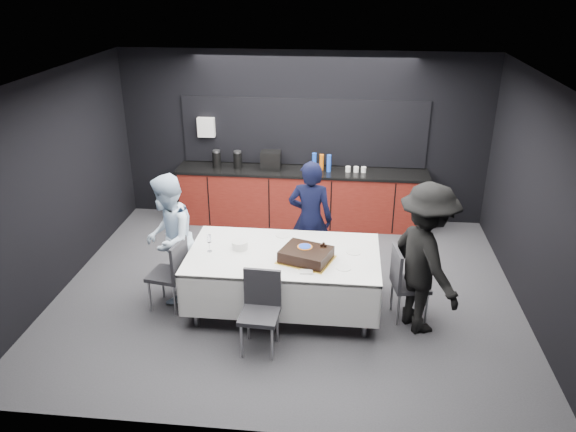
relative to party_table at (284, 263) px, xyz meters
The scene contains 18 objects.
ground 0.76m from the party_table, 90.00° to the left, with size 6.00×6.00×0.00m, color #404044.
room_shell 1.28m from the party_table, 90.00° to the left, with size 6.04×5.04×2.82m.
kitchenette 2.62m from the party_table, 90.35° to the left, with size 4.10×0.64×2.05m.
party_table is the anchor object (origin of this frame).
cake_assembly 0.39m from the party_table, 28.82° to the right, with size 0.72×0.65×0.18m.
plate_stack 0.58m from the party_table, behind, with size 0.20×0.20×0.10m, color white.
loose_plate_near 0.50m from the party_table, 123.23° to the right, with size 0.20×0.20×0.01m, color white.
loose_plate_right_a 0.87m from the party_table, ahead, with size 0.19×0.19×0.01m, color white.
loose_plate_right_b 0.80m from the party_table, 22.23° to the right, with size 0.18×0.18×0.01m, color white.
loose_plate_far 0.51m from the party_table, 97.75° to the left, with size 0.19×0.19×0.01m, color white.
fork_pile 0.57m from the party_table, 55.66° to the right, with size 0.14×0.09×0.02m, color white.
champagne_flute 0.95m from the party_table, behind, with size 0.06×0.06×0.22m.
chair_left 1.38m from the party_table, behind, with size 0.49×0.49×0.92m.
chair_right 1.47m from the party_table, ahead, with size 0.48×0.48×0.92m.
chair_near 0.82m from the party_table, 101.81° to the right, with size 0.44×0.44×0.92m.
person_center 0.97m from the party_table, 74.15° to the left, with size 0.61×0.40×1.66m, color black.
person_left 1.48m from the party_table, behind, with size 0.81×0.63×1.67m, color #C7E0FA.
person_right 1.69m from the party_table, ahead, with size 1.18×0.68×1.82m, color black.
Camera 1 is at (0.69, -6.41, 3.95)m, focal length 35.00 mm.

